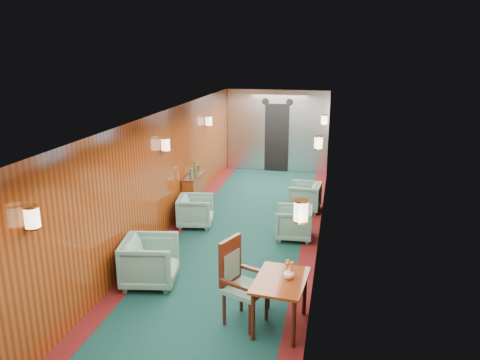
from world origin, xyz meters
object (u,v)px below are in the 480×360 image
at_px(armchair_right_near, 294,223).
at_px(armchair_right_far, 304,197).
at_px(dining_table, 280,287).
at_px(credenza, 194,192).
at_px(armchair_left_near, 150,261).
at_px(side_chair, 239,278).
at_px(armchair_left_far, 196,211).

distance_m(armchair_right_near, armchair_right_far, 1.68).
xyz_separation_m(dining_table, armchair_right_near, (-0.12, 3.01, -0.26)).
xyz_separation_m(credenza, armchair_left_near, (0.37, -3.44, -0.05)).
bearing_deg(armchair_right_far, credenza, -74.30).
bearing_deg(side_chair, armchair_right_far, 105.73).
height_order(armchair_left_far, armchair_right_far, armchair_right_far).
relative_size(armchair_left_near, armchair_left_far, 1.17).
bearing_deg(credenza, side_chair, -65.18).
bearing_deg(armchair_right_near, armchair_left_near, -43.87).
height_order(side_chair, armchair_left_near, side_chair).
relative_size(armchair_left_near, armchair_right_far, 1.16).
height_order(armchair_right_near, armchair_right_far, armchair_right_far).
height_order(armchair_left_near, armchair_left_far, armchair_left_near).
bearing_deg(armchair_left_near, armchair_left_far, -9.10).
height_order(credenza, armchair_right_far, credenza).
height_order(dining_table, armchair_left_near, armchair_left_near).
bearing_deg(dining_table, armchair_left_far, 128.79).
height_order(credenza, armchair_left_near, credenza).
relative_size(dining_table, side_chair, 0.84).
relative_size(credenza, armchair_right_far, 1.55).
xyz_separation_m(armchair_right_near, armchair_right_far, (0.07, 1.67, 0.01)).
height_order(armchair_left_near, armchair_right_near, armchair_left_near).
bearing_deg(armchair_right_near, credenza, -119.00).
distance_m(dining_table, side_chair, 0.57).
bearing_deg(armchair_left_far, armchair_right_near, -106.14).
xyz_separation_m(dining_table, credenza, (-2.48, 4.19, -0.16)).
relative_size(side_chair, armchair_left_far, 1.65).
distance_m(armchair_left_near, armchair_left_far, 2.51).
relative_size(side_chair, armchair_left_near, 1.41).
bearing_deg(dining_table, armchair_right_near, 97.55).
relative_size(side_chair, armchair_right_far, 1.64).
bearing_deg(armchair_left_near, dining_table, -119.66).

